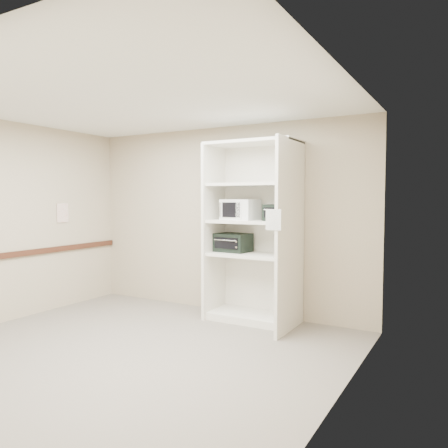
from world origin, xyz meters
The scene contains 12 objects.
floor centered at (0.00, 0.00, 0.00)m, with size 4.50×4.00×0.01m, color #625B53.
ceiling centered at (0.00, 0.00, 2.70)m, with size 4.50×4.00×0.01m, color white.
wall_back centered at (0.00, 2.00, 1.35)m, with size 4.50×0.02×2.70m, color tan.
wall_left centered at (-2.25, 0.00, 1.35)m, with size 0.02×4.00×2.70m, color tan.
wall_right centered at (2.25, 0.00, 1.35)m, with size 0.02×4.00×2.70m, color tan.
shelving_unit centered at (0.67, 1.70, 1.13)m, with size 1.24×0.92×2.42m.
microwave centered at (0.41, 1.73, 1.51)m, with size 0.46×0.35×0.28m, color white.
toaster_oven_upper centered at (1.00, 1.71, 1.48)m, with size 0.37×0.28×0.21m, color black.
toaster_oven_lower centered at (0.29, 1.75, 1.05)m, with size 0.46×0.35×0.25m, color black.
paper_sign centered at (1.19, 1.07, 1.42)m, with size 0.19×0.01×0.24m, color white.
chair_rail centered at (-2.23, 0.00, 0.90)m, with size 0.04×3.98×0.08m, color #3D1D12.
wall_poster centered at (-2.24, 0.97, 1.44)m, with size 0.01×0.21×0.29m, color white.
Camera 1 is at (3.18, -3.57, 1.67)m, focal length 35.00 mm.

